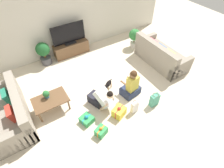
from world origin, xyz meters
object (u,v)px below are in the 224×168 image
tv_console (71,49)px  person_sitting (131,86)px  person_kneeling (101,98)px  sofa_right (160,55)px  gift_box_c (87,119)px  potted_plant_back_left (44,52)px  dog (108,85)px  potted_plant_corner_right (134,36)px  sofa_left (10,113)px  coffee_table (50,101)px  gift_box_b (119,112)px  gift_bag_a (154,100)px  tabletop_plant (46,94)px  tv (69,35)px  gift_box_a (101,131)px  gift_bag_b (135,107)px

tv_console → person_sitting: person_sitting is taller
tv_console → person_kneeling: 2.75m
sofa_right → gift_box_c: bearing=104.1°
potted_plant_back_left → dog: (1.14, -2.25, -0.24)m
person_kneeling → sofa_right: bearing=-6.8°
sofa_right → person_kneeling: (-2.68, -0.59, 0.03)m
potted_plant_corner_right → tv_console: bearing=159.0°
sofa_left → tv_console: 3.09m
sofa_left → tv_console: size_ratio=1.49×
potted_plant_back_left → potted_plant_corner_right: 3.32m
coffee_table → person_sitting: size_ratio=0.97×
gift_box_b → gift_bag_a: size_ratio=0.99×
coffee_table → person_kneeling: size_ratio=1.06×
sofa_right → gift_bag_a: bearing=132.4°
person_kneeling → tabletop_plant: bearing=129.6°
sofa_left → gift_box_b: bearing=60.9°
tv → potted_plant_corner_right: bearing=-21.0°
sofa_left → gift_bag_a: 3.71m
gift_box_b → gift_box_c: (-0.81, 0.27, -0.04)m
person_sitting → sofa_right: bearing=-168.0°
coffee_table → gift_box_a: 1.55m
gift_box_b → sofa_left: bearing=150.9°
potted_plant_back_left → potted_plant_corner_right: size_ratio=1.10×
gift_bag_b → tabletop_plant: 2.31m
tv_console → potted_plant_corner_right: size_ratio=1.72×
tv → tabletop_plant: bearing=-126.7°
dog → gift_box_a: bearing=-69.4°
gift_bag_b → sofa_right: bearing=30.7°
sofa_right → tv: tv is taller
tv_console → dog: size_ratio=3.07×
sofa_left → potted_plant_corner_right: sofa_left is taller
potted_plant_back_left → gift_bag_a: (1.92, -3.41, -0.27)m
sofa_left → gift_bag_a: size_ratio=4.60×
sofa_right → potted_plant_corner_right: bearing=6.4°
sofa_left → coffee_table: bearing=78.3°
coffee_table → tv_console: size_ratio=0.70×
sofa_left → person_kneeling: size_ratio=2.26×
coffee_table → tv_console: 2.58m
gift_box_a → gift_box_c: size_ratio=0.89×
tv_console → person_kneeling: size_ratio=1.52×
gift_box_a → gift_bag_a: bearing=-0.2°
potted_plant_corner_right → tabletop_plant: 3.91m
dog → gift_bag_a: (0.78, -1.16, -0.03)m
tv_console → gift_box_b: 3.23m
person_kneeling → tv_console: bearing=64.6°
potted_plant_back_left → gift_box_a: potted_plant_back_left is taller
person_kneeling → coffee_table: bearing=132.9°
sofa_right → dog: 2.22m
gift_box_b → tv_console: bearing=88.9°
potted_plant_back_left → gift_box_b: (0.92, -3.18, -0.33)m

